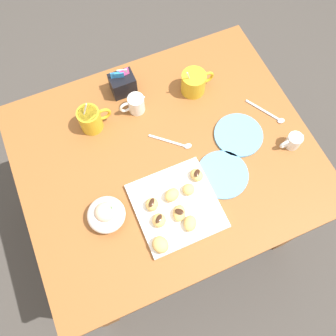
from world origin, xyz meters
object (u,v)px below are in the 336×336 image
(cream_pitcher_white, at_px, (136,104))
(chocolate_sauce_pitcher, at_px, (294,141))
(saucer_sky_right, at_px, (238,135))
(beignet_7, at_px, (152,204))
(beignet_3, at_px, (197,175))
(beignet_1, at_px, (160,245))
(coffee_mug_mustard_right, at_px, (194,82))
(beignet_2, at_px, (159,220))
(saucer_sky_left, at_px, (222,175))
(beignet_6, at_px, (179,213))
(coffee_mug_mustard_left, at_px, (91,119))
(beignet_0, at_px, (189,189))
(beignet_4, at_px, (190,223))
(dining_table, at_px, (166,168))
(sugar_caddy, at_px, (123,84))
(beignet_5, at_px, (172,195))
(ice_cream_bowl, at_px, (106,214))
(pastry_plate_square, at_px, (176,206))

(cream_pitcher_white, distance_m, chocolate_sauce_pitcher, 0.58)
(saucer_sky_right, height_order, beignet_7, beignet_7)
(cream_pitcher_white, xyz_separation_m, beignet_3, (0.09, -0.34, -0.01))
(chocolate_sauce_pitcher, height_order, beignet_1, chocolate_sauce_pitcher)
(coffee_mug_mustard_right, height_order, beignet_2, coffee_mug_mustard_right)
(chocolate_sauce_pitcher, bearing_deg, coffee_mug_mustard_right, 122.11)
(saucer_sky_left, bearing_deg, beignet_3, 164.12)
(beignet_1, xyz_separation_m, beignet_6, (0.09, 0.07, -0.00))
(saucer_sky_left, bearing_deg, beignet_2, -165.40)
(coffee_mug_mustard_left, relative_size, beignet_0, 3.41)
(coffee_mug_mustard_left, xyz_separation_m, beignet_6, (0.15, -0.43, -0.02))
(beignet_0, bearing_deg, beignet_1, -140.04)
(coffee_mug_mustard_left, distance_m, beignet_4, 0.51)
(beignet_0, xyz_separation_m, beignet_7, (-0.13, -0.00, 0.00))
(chocolate_sauce_pitcher, xyz_separation_m, beignet_6, (-0.48, -0.08, 0.00))
(coffee_mug_mustard_left, xyz_separation_m, cream_pitcher_white, (0.17, 0.00, -0.01))
(dining_table, bearing_deg, sugar_caddy, 97.50)
(beignet_3, bearing_deg, sugar_caddy, 102.92)
(sugar_caddy, distance_m, beignet_7, 0.48)
(saucer_sky_left, distance_m, saucer_sky_right, 0.17)
(coffee_mug_mustard_right, bearing_deg, beignet_0, -117.27)
(cream_pitcher_white, bearing_deg, coffee_mug_mustard_right, -0.60)
(coffee_mug_mustard_right, relative_size, sugar_caddy, 1.25)
(beignet_0, bearing_deg, beignet_7, -179.92)
(saucer_sky_right, relative_size, beignet_0, 4.28)
(beignet_3, relative_size, beignet_4, 0.89)
(dining_table, relative_size, coffee_mug_mustard_right, 7.80)
(coffee_mug_mustard_right, bearing_deg, saucer_sky_left, -98.97)
(chocolate_sauce_pitcher, xyz_separation_m, saucer_sky_left, (-0.28, -0.01, -0.03))
(beignet_4, height_order, beignet_5, beignet_5)
(saucer_sky_right, bearing_deg, beignet_0, -153.94)
(beignet_6, bearing_deg, beignet_5, 87.90)
(coffee_mug_mustard_left, distance_m, beignet_0, 0.43)
(coffee_mug_mustard_left, relative_size, coffee_mug_mustard_right, 1.06)
(saucer_sky_right, bearing_deg, ice_cream_bowl, -169.44)
(coffee_mug_mustard_left, xyz_separation_m, saucer_sky_right, (0.47, -0.25, -0.04))
(beignet_1, relative_size, beignet_6, 1.00)
(saucer_sky_right, xyz_separation_m, beignet_7, (-0.39, -0.13, 0.03))
(coffee_mug_mustard_left, xyz_separation_m, beignet_5, (0.15, -0.37, -0.01))
(saucer_sky_left, relative_size, beignet_5, 3.39)
(saucer_sky_right, bearing_deg, coffee_mug_mustard_right, 104.90)
(beignet_2, bearing_deg, beignet_5, 40.67)
(beignet_5, bearing_deg, saucer_sky_right, 21.15)
(beignet_4, relative_size, beignet_5, 1.01)
(saucer_sky_right, relative_size, beignet_5, 3.34)
(beignet_0, distance_m, beignet_3, 0.06)
(beignet_6, bearing_deg, beignet_2, 177.23)
(saucer_sky_left, bearing_deg, pastry_plate_square, -167.97)
(coffee_mug_mustard_left, relative_size, beignet_3, 2.96)
(pastry_plate_square, bearing_deg, beignet_4, -80.15)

